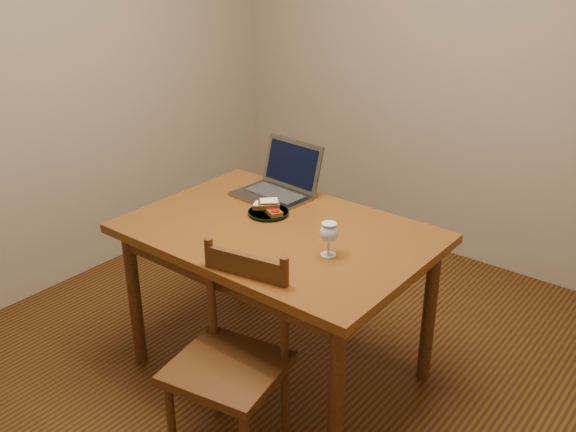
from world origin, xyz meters
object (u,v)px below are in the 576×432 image
Objects in this scene: table at (279,247)px; milk_glass at (329,239)px; laptop at (281,181)px; chair at (230,353)px; plate at (268,213)px.

milk_glass is (0.31, -0.07, 0.16)m from table.
milk_glass is 0.39× the size of laptop.
table is 0.43m from laptop.
table is at bearing 168.04° from milk_glass.
laptop is at bearing 106.50° from chair.
milk_glass is (0.44, -0.16, 0.06)m from plate.
laptop reaches higher than chair.
table is 0.35m from milk_glass.
chair is at bearing -58.60° from laptop.
laptop reaches higher than plate.
milk_glass is at bearing -30.54° from laptop.
milk_glass is at bearing -11.96° from table.
chair is 0.74m from plate.
plate is 0.26m from laptop.
plate is (-0.32, 0.61, 0.28)m from chair.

